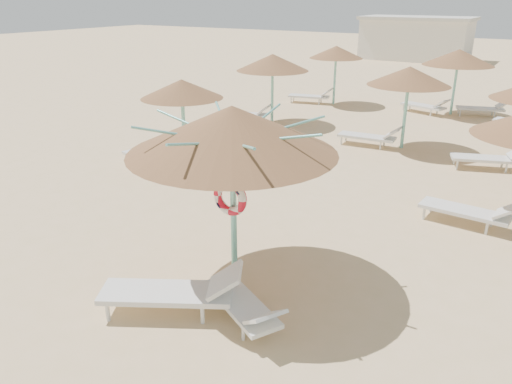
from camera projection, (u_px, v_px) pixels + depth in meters
The scene contains 6 objects.
ground at pixel (222, 276), 9.16m from camera, with size 120.00×120.00×0.00m, color #DBB485.
main_palapa at pixel (232, 130), 8.14m from camera, with size 3.52×3.52×3.15m.
lounger_main_a at pixel (176, 291), 7.97m from camera, with size 2.31×1.69×0.82m.
lounger_main_b at pixel (245, 306), 7.74m from camera, with size 1.84×1.34×0.66m.
palapa_field at pixel (439, 80), 15.73m from camera, with size 19.18×14.33×2.72m.
service_hut at pixel (416, 38), 39.20m from camera, with size 8.40×4.40×3.25m.
Camera 1 is at (4.69, -6.45, 4.80)m, focal length 35.00 mm.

